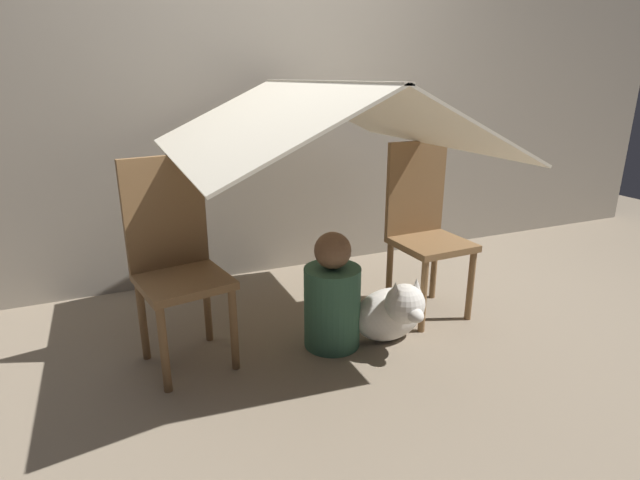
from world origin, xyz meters
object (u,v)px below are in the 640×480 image
object	(u,v)px
chair_right	(424,224)
person_front	(332,299)
dog	(393,311)
chair_left	(176,257)

from	to	relation	value
chair_right	person_front	xyz separation A→B (m)	(-0.64, -0.18, -0.26)
person_front	dog	world-z (taller)	person_front
chair_left	dog	world-z (taller)	chair_left
chair_right	chair_left	bearing A→B (deg)	177.78
chair_left	chair_right	xyz separation A→B (m)	(1.33, 0.00, 0.00)
chair_left	person_front	bearing A→B (deg)	-25.19
dog	chair_right	bearing A→B (deg)	39.12
chair_left	dog	xyz separation A→B (m)	(0.98, -0.29, -0.33)
chair_left	dog	distance (m)	1.07
person_front	dog	size ratio (longest dim) A/B	1.55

